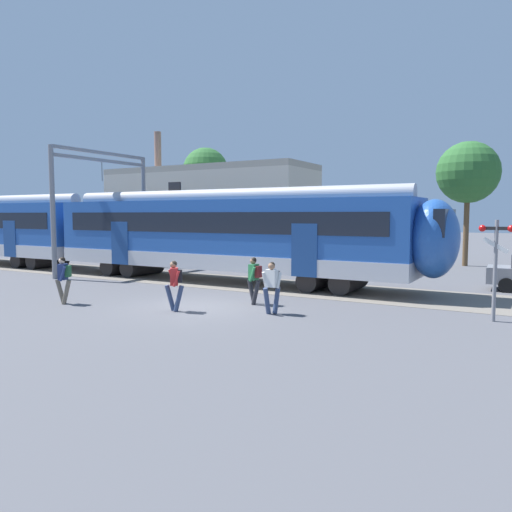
{
  "coord_description": "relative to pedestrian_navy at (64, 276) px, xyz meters",
  "views": [
    {
      "loc": [
        10.16,
        -13.5,
        3.16
      ],
      "look_at": [
        0.88,
        2.63,
        1.6
      ],
      "focal_mm": 35.0,
      "sensor_mm": 36.0,
      "label": 1
    }
  ],
  "objects": [
    {
      "name": "background_building",
      "position": [
        -5.74,
        16.9,
        2.22
      ],
      "size": [
        14.94,
        5.0,
        9.2
      ],
      "color": "beige",
      "rests_on": "ground"
    },
    {
      "name": "pedestrian_white",
      "position": [
        7.22,
        2.08,
        0.0
      ],
      "size": [
        0.55,
        0.63,
        1.67
      ],
      "color": "navy",
      "rests_on": "ground"
    },
    {
      "name": "pedestrian_navy",
      "position": [
        0.0,
        0.0,
        0.0
      ],
      "size": [
        0.71,
        0.5,
        1.67
      ],
      "color": "#6B6051",
      "rests_on": "ground"
    },
    {
      "name": "crossing_signal",
      "position": [
        13.42,
        4.34,
        1.02
      ],
      "size": [
        0.96,
        0.22,
        3.0
      ],
      "color": "gray",
      "rests_on": "ground"
    },
    {
      "name": "street_tree_right",
      "position": [
        10.53,
        21.09,
        4.67
      ],
      "size": [
        3.72,
        3.72,
        7.55
      ],
      "color": "brown",
      "rests_on": "ground"
    },
    {
      "name": "street_tree_left",
      "position": [
        -6.36,
        17.49,
        5.22
      ],
      "size": [
        3.2,
        3.2,
        7.87
      ],
      "color": "brown",
      "rests_on": "ground"
    },
    {
      "name": "pedestrian_green",
      "position": [
        5.89,
        3.26,
        0.0
      ],
      "size": [
        0.63,
        0.54,
        1.67
      ],
      "color": "#28282D",
      "rests_on": "ground"
    },
    {
      "name": "catenary_gantry",
      "position": [
        -6.11,
        7.62,
        3.32
      ],
      "size": [
        0.24,
        6.64,
        6.53
      ],
      "color": "gray",
      "rests_on": "ground"
    },
    {
      "name": "ground_plane",
      "position": [
        4.42,
        1.76,
        -0.99
      ],
      "size": [
        160.0,
        160.0,
        0.0
      ],
      "primitive_type": "plane",
      "color": "#515156"
    },
    {
      "name": "track_bed",
      "position": [
        -9.44,
        7.62,
        -0.98
      ],
      "size": [
        80.0,
        4.4,
        0.01
      ],
      "primitive_type": "cube",
      "color": "slate",
      "rests_on": "ground"
    },
    {
      "name": "pedestrian_red",
      "position": [
        4.27,
        0.89,
        0.0
      ],
      "size": [
        0.71,
        0.51,
        1.67
      ],
      "color": "navy",
      "rests_on": "ground"
    }
  ]
}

